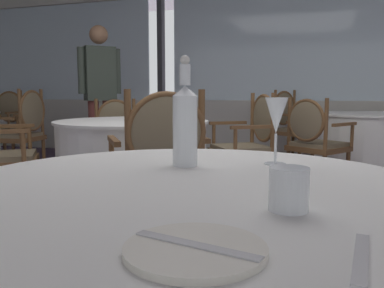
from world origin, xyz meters
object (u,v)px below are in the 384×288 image
at_px(dining_chair_0_0, 250,138).
at_px(dining_chair_1_1, 291,122).
at_px(dining_chair_3_0, 24,127).
at_px(dining_chair_1_2, 314,138).
at_px(dining_chair_0_3, 161,162).
at_px(dining_chair_3_1, 5,120).
at_px(water_bottle, 185,122).
at_px(water_tumbler, 289,189).
at_px(wine_glass, 276,117).
at_px(dining_chair_0_1, 117,134).
at_px(diner_person_0, 100,88).
at_px(side_plate, 195,249).

bearing_deg(dining_chair_0_0, dining_chair_1_1, -131.44).
bearing_deg(dining_chair_0_0, dining_chair_3_0, -38.72).
distance_m(dining_chair_1_1, dining_chair_1_2, 1.52).
bearing_deg(dining_chair_0_3, dining_chair_3_1, 18.46).
xyz_separation_m(water_bottle, water_tumbler, (0.33, -0.38, -0.09)).
bearing_deg(water_bottle, dining_chair_1_1, 89.55).
distance_m(wine_glass, water_tumbler, 0.50).
xyz_separation_m(dining_chair_0_1, dining_chair_1_2, (1.98, 0.18, 0.01)).
xyz_separation_m(wine_glass, water_tumbler, (0.07, -0.48, -0.10)).
xyz_separation_m(wine_glass, dining_chair_0_3, (-0.71, 0.85, -0.31)).
height_order(dining_chair_1_1, dining_chair_3_0, dining_chair_3_0).
height_order(dining_chair_0_3, dining_chair_1_2, dining_chair_0_3).
bearing_deg(wine_glass, water_bottle, -158.72).
bearing_deg(dining_chair_1_1, water_bottle, -56.85).
height_order(wine_glass, diner_person_0, diner_person_0).
bearing_deg(dining_chair_1_1, dining_chair_0_0, -63.13).
relative_size(side_plate, dining_chair_0_3, 0.20).
height_order(water_bottle, diner_person_0, diner_person_0).
bearing_deg(diner_person_0, dining_chair_1_1, 68.92).
bearing_deg(diner_person_0, wine_glass, -9.03).
xyz_separation_m(water_tumbler, dining_chair_3_1, (-4.17, 3.87, -0.19)).
xyz_separation_m(dining_chair_3_0, dining_chair_3_1, (-1.08, 0.90, 0.00)).
bearing_deg(water_bottle, dining_chair_3_1, 137.77).
bearing_deg(dining_chair_3_0, dining_chair_0_3, 139.67).
height_order(water_bottle, dining_chair_1_1, water_bottle).
distance_m(dining_chair_1_1, dining_chair_3_1, 3.97).
bearing_deg(dining_chair_0_3, dining_chair_1_1, -42.96).
height_order(dining_chair_0_0, dining_chair_3_1, dining_chair_3_1).
distance_m(side_plate, wine_glass, 0.73).
relative_size(side_plate, dining_chair_1_2, 0.21).
distance_m(dining_chair_0_1, dining_chair_1_1, 2.37).
relative_size(water_tumbler, dining_chair_0_0, 0.08).
xyz_separation_m(dining_chair_1_2, dining_chair_3_1, (-4.19, 0.64, 0.05)).
relative_size(dining_chair_0_0, dining_chair_0_1, 1.07).
bearing_deg(dining_chair_0_1, dining_chair_3_1, -145.27).
distance_m(side_plate, dining_chair_3_0, 4.38).
bearing_deg(dining_chair_1_2, dining_chair_0_0, 162.98).
relative_size(side_plate, dining_chair_0_1, 0.22).
relative_size(dining_chair_0_1, dining_chair_1_2, 0.98).
distance_m(dining_chair_0_1, dining_chair_0_3, 2.08).
distance_m(dining_chair_0_0, dining_chair_3_1, 3.81).
bearing_deg(dining_chair_3_1, dining_chair_0_3, 48.13).
distance_m(wine_glass, dining_chair_1_1, 4.26).
distance_m(water_bottle, dining_chair_0_0, 2.43).
xyz_separation_m(dining_chair_0_0, dining_chair_1_2, (0.54, 0.44, -0.02)).
height_order(dining_chair_0_0, dining_chair_1_1, dining_chair_1_1).
relative_size(wine_glass, dining_chair_0_3, 0.21).
distance_m(dining_chair_0_3, diner_person_0, 2.94).
bearing_deg(dining_chair_3_0, dining_chair_1_1, -152.98).
bearing_deg(wine_glass, dining_chair_1_2, 88.14).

